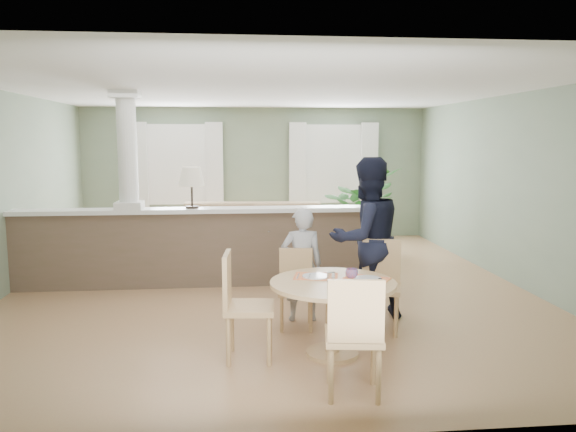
{
  "coord_description": "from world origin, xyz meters",
  "views": [
    {
      "loc": [
        -0.49,
        -7.61,
        2.05
      ],
      "look_at": [
        0.17,
        -1.0,
        1.15
      ],
      "focal_mm": 35.0,
      "sensor_mm": 36.0,
      "label": 1
    }
  ],
  "objects": [
    {
      "name": "ground",
      "position": [
        0.0,
        0.0,
        0.0
      ],
      "size": [
        8.0,
        8.0,
        0.0
      ],
      "primitive_type": "plane",
      "color": "tan",
      "rests_on": "ground"
    },
    {
      "name": "room_shell",
      "position": [
        -0.03,
        0.63,
        1.81
      ],
      "size": [
        7.02,
        8.02,
        2.71
      ],
      "color": "gray",
      "rests_on": "ground"
    },
    {
      "name": "pony_wall",
      "position": [
        -0.99,
        0.2,
        0.71
      ],
      "size": [
        5.32,
        0.38,
        2.7
      ],
      "color": "brown",
      "rests_on": "ground"
    },
    {
      "name": "sofa",
      "position": [
        -0.18,
        2.03,
        0.47
      ],
      "size": [
        3.32,
        1.54,
        0.94
      ],
      "primitive_type": "imported",
      "rotation": [
        0.0,
        0.0,
        -0.09
      ],
      "color": "#89664B",
      "rests_on": "ground"
    },
    {
      "name": "houseplant",
      "position": [
        1.84,
        2.45,
        0.77
      ],
      "size": [
        1.84,
        1.82,
        1.55
      ],
      "primitive_type": "imported",
      "rotation": [
        0.0,
        0.0,
        0.69
      ],
      "color": "#2F6829",
      "rests_on": "ground"
    },
    {
      "name": "dining_table",
      "position": [
        0.45,
        -2.51,
        0.58
      ],
      "size": [
        1.2,
        1.2,
        0.82
      ],
      "rotation": [
        0.0,
        0.0,
        -0.22
      ],
      "color": "tan",
      "rests_on": "ground"
    },
    {
      "name": "chair_far_boy",
      "position": [
        0.19,
        -1.62,
        0.47
      ],
      "size": [
        0.42,
        0.42,
        0.85
      ],
      "rotation": [
        0.0,
        0.0,
        -0.09
      ],
      "color": "tan",
      "rests_on": "ground"
    },
    {
      "name": "chair_far_man",
      "position": [
        1.1,
        -1.81,
        0.54
      ],
      "size": [
        0.55,
        0.55,
        0.97
      ],
      "rotation": [
        0.0,
        0.0,
        -0.31
      ],
      "color": "tan",
      "rests_on": "ground"
    },
    {
      "name": "chair_near",
      "position": [
        0.45,
        -3.43,
        0.55
      ],
      "size": [
        0.51,
        0.51,
        1.0
      ],
      "rotation": [
        0.0,
        0.0,
        3.0
      ],
      "color": "tan",
      "rests_on": "ground"
    },
    {
      "name": "chair_side",
      "position": [
        -0.43,
        -2.51,
        0.56
      ],
      "size": [
        0.49,
        0.49,
        1.01
      ],
      "rotation": [
        0.0,
        0.0,
        1.49
      ],
      "color": "tan",
      "rests_on": "ground"
    },
    {
      "name": "child_person",
      "position": [
        0.28,
        -1.43,
        0.65
      ],
      "size": [
        0.47,
        0.31,
        1.3
      ],
      "primitive_type": "imported",
      "rotation": [
        0.0,
        0.0,
        3.14
      ],
      "color": "#9C9BA0",
      "rests_on": "ground"
    },
    {
      "name": "man_person",
      "position": [
        1.02,
        -1.45,
        0.93
      ],
      "size": [
        1.09,
        0.96,
        1.86
      ],
      "primitive_type": "imported",
      "rotation": [
        0.0,
        0.0,
        3.48
      ],
      "color": "black",
      "rests_on": "ground"
    }
  ]
}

